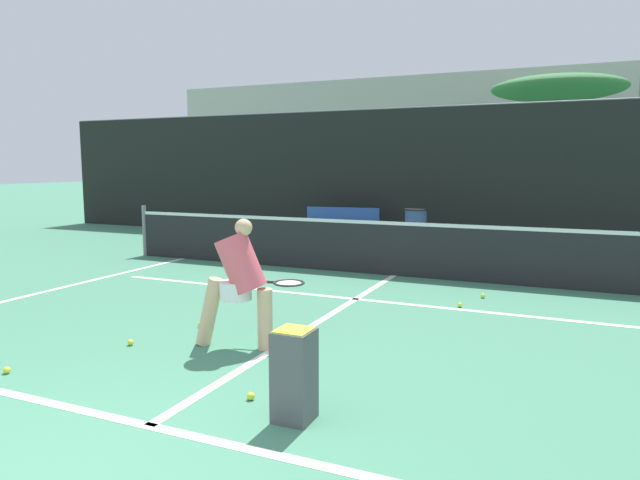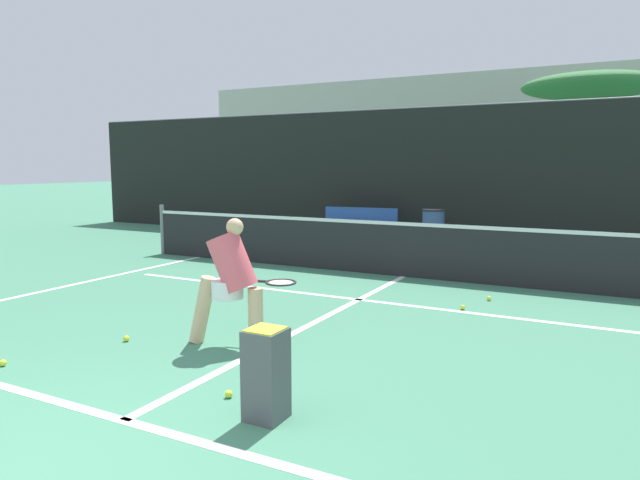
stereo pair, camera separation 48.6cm
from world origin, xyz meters
name	(u,v)px [view 1 (the left image)]	position (x,y,z in m)	size (l,w,h in m)	color
court_baseline_near	(149,426)	(0.00, 0.95, 0.00)	(11.00, 0.10, 0.01)	white
court_service_line	(356,299)	(0.00, 5.36, 0.00)	(8.25, 0.10, 0.01)	white
court_center_mark	(321,320)	(0.00, 4.12, 0.00)	(0.10, 6.34, 0.01)	white
court_sideline_left	(57,289)	(-4.51, 4.12, 0.00)	(0.10, 7.34, 0.01)	white
net	(394,247)	(0.00, 7.29, 0.51)	(11.09, 0.09, 1.07)	slate
fence_back	(449,175)	(0.00, 11.88, 1.67)	(24.00, 0.06, 3.35)	black
player_practicing	(240,280)	(-0.36, 2.82, 0.73)	(1.12, 0.74, 1.38)	#DBAD84
tennis_ball_scattered_0	(201,324)	(-1.20, 3.27, 0.03)	(0.07, 0.07, 0.07)	#D1E033
tennis_ball_scattered_1	(131,342)	(-1.47, 2.39, 0.03)	(0.07, 0.07, 0.07)	#D1E033
tennis_ball_scattered_2	(460,305)	(1.46, 5.49, 0.03)	(0.07, 0.07, 0.07)	#D1E033
tennis_ball_scattered_3	(483,296)	(1.67, 6.18, 0.03)	(0.07, 0.07, 0.07)	#D1E033
tennis_ball_scattered_5	(7,370)	(-1.93, 1.27, 0.03)	(0.07, 0.07, 0.07)	#D1E033
tennis_ball_scattered_6	(251,396)	(0.45, 1.67, 0.03)	(0.07, 0.07, 0.07)	#D1E033
ball_hopper	(294,373)	(0.94, 1.49, 0.37)	(0.28, 0.28, 0.71)	#4C4C51
courtside_bench	(342,223)	(-2.50, 11.07, 0.48)	(1.92, 0.60, 0.86)	#2D519E
trash_bin	(416,228)	(-0.50, 10.71, 0.46)	(0.52, 0.52, 0.92)	#384C7F
tree_west	(558,90)	(2.07, 21.61, 4.75)	(4.88, 4.88, 5.24)	brown
building_far	(512,140)	(0.00, 26.84, 3.13)	(36.00, 2.40, 6.26)	#B2ADA3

